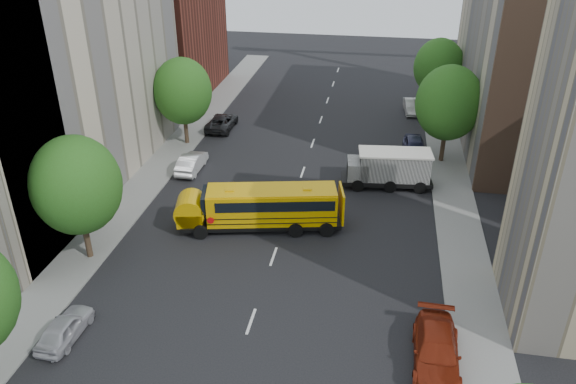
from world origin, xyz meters
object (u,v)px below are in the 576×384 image
(parked_car_4, at_px, (414,147))
(street_tree_2, at_px, (183,91))
(school_bus, at_px, (260,206))
(parked_car_3, at_px, (436,351))
(street_tree_5, at_px, (439,67))
(parked_car_1, at_px, (192,162))
(parked_car_2, at_px, (222,122))
(parked_car_5, at_px, (412,106))
(street_tree_1, at_px, (76,185))
(street_tree_4, at_px, (449,103))
(parked_car_0, at_px, (65,328))
(safari_truck, at_px, (388,168))

(parked_car_4, bearing_deg, street_tree_2, 179.77)
(school_bus, relative_size, parked_car_3, 2.02)
(street_tree_5, distance_m, parked_car_1, 26.53)
(parked_car_2, distance_m, parked_car_5, 19.31)
(street_tree_5, bearing_deg, street_tree_2, -151.39)
(parked_car_5, bearing_deg, parked_car_4, -95.29)
(school_bus, xyz_separation_m, parked_car_1, (-7.28, 7.61, -0.94))
(parked_car_1, relative_size, parked_car_5, 1.07)
(parked_car_2, height_order, parked_car_4, parked_car_4)
(street_tree_1, xyz_separation_m, parked_car_1, (2.19, 12.82, -4.25))
(parked_car_4, bearing_deg, street_tree_1, -139.03)
(street_tree_1, distance_m, parked_car_1, 13.68)
(street_tree_5, relative_size, parked_car_3, 1.42)
(school_bus, distance_m, parked_car_2, 18.40)
(parked_car_2, bearing_deg, street_tree_4, 168.97)
(street_tree_5, xyz_separation_m, parked_car_0, (-19.80, -36.76, -4.07))
(safari_truck, bearing_deg, parked_car_4, 64.71)
(safari_truck, bearing_deg, parked_car_5, 76.94)
(parked_car_1, bearing_deg, parked_car_4, -161.37)
(street_tree_5, bearing_deg, safari_truck, -104.12)
(street_tree_2, bearing_deg, parked_car_0, -84.92)
(parked_car_4, bearing_deg, parked_car_2, 167.15)
(street_tree_4, xyz_separation_m, parked_car_3, (-1.78, -23.37, -4.31))
(street_tree_2, bearing_deg, parked_car_3, -49.12)
(school_bus, height_order, parked_car_2, school_bus)
(parked_car_2, bearing_deg, parked_car_5, -156.24)
(school_bus, bearing_deg, parked_car_3, -56.48)
(street_tree_4, bearing_deg, parked_car_1, -165.34)
(street_tree_4, bearing_deg, street_tree_1, -140.71)
(safari_truck, xyz_separation_m, parked_car_5, (2.14, 16.95, -0.85))
(street_tree_4, bearing_deg, street_tree_2, 180.00)
(street_tree_2, relative_size, parked_car_3, 1.46)
(parked_car_4, bearing_deg, street_tree_5, 76.33)
(street_tree_1, height_order, street_tree_2, street_tree_1)
(street_tree_1, distance_m, street_tree_5, 37.20)
(street_tree_5, distance_m, school_bus, 27.95)
(street_tree_4, relative_size, parked_car_4, 1.78)
(parked_car_3, relative_size, parked_car_4, 1.16)
(safari_truck, xyz_separation_m, parked_car_2, (-15.58, 9.29, -0.83))
(street_tree_5, height_order, parked_car_5, street_tree_5)
(parked_car_4, xyz_separation_m, parked_car_5, (0.00, 10.88, -0.12))
(parked_car_1, bearing_deg, street_tree_2, -67.24)
(parked_car_0, relative_size, parked_car_3, 0.71)
(parked_car_4, relative_size, parked_car_5, 1.15)
(street_tree_5, height_order, school_bus, street_tree_5)
(parked_car_3, bearing_deg, street_tree_5, 88.58)
(parked_car_1, bearing_deg, street_tree_4, -165.49)
(parked_car_4, distance_m, parked_car_5, 10.88)
(street_tree_2, height_order, parked_car_1, street_tree_2)
(street_tree_4, relative_size, parked_car_3, 1.54)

